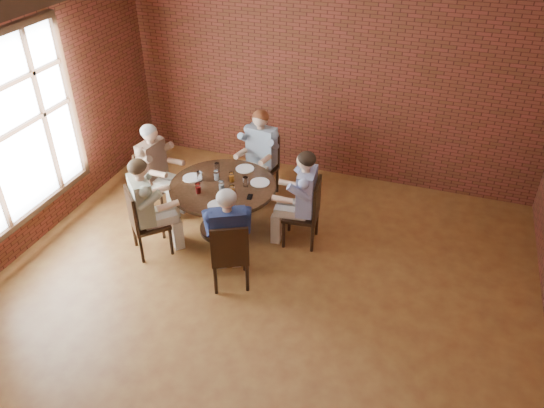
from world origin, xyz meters
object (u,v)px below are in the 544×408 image
(dining_table, at_px, (224,199))
(chair_a, at_px, (308,210))
(smartphone, at_px, (250,197))
(chair_e, at_px, (230,253))
(chair_b, at_px, (263,163))
(chair_c, at_px, (153,178))
(diner_e, at_px, (229,238))
(diner_a, at_px, (301,199))
(diner_c, at_px, (156,169))
(diner_d, at_px, (148,207))
(chair_d, at_px, (142,220))
(diner_b, at_px, (260,155))

(dining_table, xyz_separation_m, chair_a, (1.16, 0.13, -0.01))
(smartphone, bearing_deg, chair_e, -96.08)
(chair_b, bearing_deg, chair_e, -72.30)
(chair_c, bearing_deg, diner_e, -115.13)
(diner_a, bearing_deg, chair_c, -98.19)
(diner_a, bearing_deg, chair_a, 90.00)
(chair_a, relative_size, diner_c, 0.71)
(dining_table, height_order, diner_d, diner_d)
(chair_d, distance_m, smartphone, 1.42)
(chair_b, relative_size, diner_c, 0.71)
(diner_b, bearing_deg, chair_e, -71.53)
(diner_a, distance_m, chair_c, 2.29)
(diner_b, height_order, smartphone, diner_b)
(chair_a, bearing_deg, diner_a, -90.00)
(chair_b, bearing_deg, diner_b, -90.00)
(chair_d, bearing_deg, chair_c, -22.14)
(chair_d, distance_m, diner_e, 1.31)
(chair_e, bearing_deg, diner_e, -90.00)
(diner_b, height_order, diner_d, diner_b)
(chair_b, distance_m, diner_b, 0.20)
(chair_a, height_order, smartphone, chair_a)
(chair_e, relative_size, diner_e, 0.70)
(diner_a, height_order, diner_c, diner_a)
(chair_a, xyz_separation_m, diner_d, (-1.89, -0.86, 0.17))
(chair_a, xyz_separation_m, chair_b, (-1.01, 1.00, 0.00))
(diner_b, height_order, chair_d, diner_b)
(diner_d, bearing_deg, diner_b, -71.15)
(chair_e, xyz_separation_m, smartphone, (-0.09, 0.89, 0.24))
(chair_b, xyz_separation_m, diner_e, (0.35, -2.10, 0.16))
(diner_a, xyz_separation_m, chair_d, (-1.86, -0.91, -0.17))
(dining_table, relative_size, diner_b, 1.03)
(chair_d, distance_m, diner_d, 0.20)
(dining_table, height_order, diner_a, diner_a)
(diner_b, xyz_separation_m, diner_e, (0.36, -2.01, -0.01))
(diner_d, relative_size, chair_e, 1.45)
(dining_table, bearing_deg, chair_c, 170.91)
(diner_c, height_order, smartphone, diner_c)
(diner_d, bearing_deg, chair_d, 90.00)
(diner_d, xyz_separation_m, chair_e, (1.27, -0.32, -0.18))
(diner_c, bearing_deg, chair_d, -152.26)
(smartphone, bearing_deg, chair_b, 91.49)
(chair_b, height_order, chair_c, chair_b)
(chair_d, bearing_deg, dining_table, -90.00)
(dining_table, relative_size, chair_a, 1.50)
(diner_a, distance_m, diner_c, 2.19)
(diner_a, relative_size, diner_d, 0.99)
(diner_a, xyz_separation_m, diner_c, (-2.19, 0.06, -0.01))
(chair_b, relative_size, chair_e, 1.02)
(diner_b, relative_size, chair_c, 1.46)
(dining_table, xyz_separation_m, diner_b, (0.14, 1.04, 0.17))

